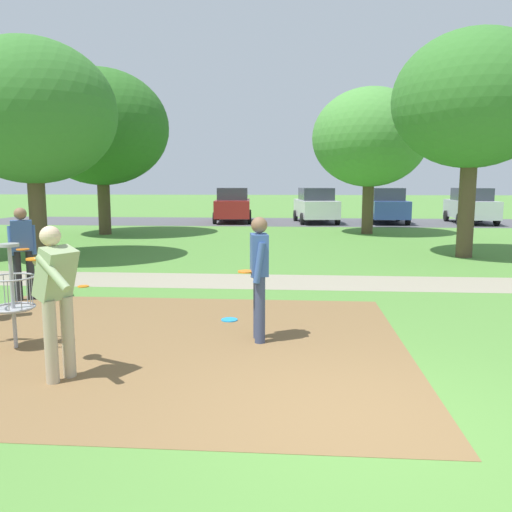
% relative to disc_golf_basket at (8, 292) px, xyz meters
% --- Properties ---
extents(ground_plane, '(160.00, 160.00, 0.00)m').
position_rel_disc_golf_basket_xyz_m(ground_plane, '(4.32, -1.85, -0.75)').
color(ground_plane, '#518438').
extents(dirt_tee_pad, '(6.63, 5.42, 0.01)m').
position_rel_disc_golf_basket_xyz_m(dirt_tee_pad, '(1.88, 0.29, -0.75)').
color(dirt_tee_pad, brown).
rests_on(dirt_tee_pad, ground).
extents(disc_golf_basket, '(0.98, 0.58, 1.39)m').
position_rel_disc_golf_basket_xyz_m(disc_golf_basket, '(0.00, 0.00, 0.00)').
color(disc_golf_basket, '#9E9EA3').
rests_on(disc_golf_basket, ground).
extents(player_foreground_watching, '(0.43, 0.49, 1.71)m').
position_rel_disc_golf_basket_xyz_m(player_foreground_watching, '(3.24, 0.56, 0.21)').
color(player_foreground_watching, '#384260').
rests_on(player_foreground_watching, ground).
extents(player_throwing, '(0.49, 0.45, 1.71)m').
position_rel_disc_golf_basket_xyz_m(player_throwing, '(-1.25, 2.67, 0.21)').
color(player_throwing, '#232328').
rests_on(player_throwing, ground).
extents(player_waiting_right, '(0.86, 0.91, 1.71)m').
position_rel_disc_golf_basket_xyz_m(player_waiting_right, '(1.14, -1.02, 0.23)').
color(player_waiting_right, tan).
rests_on(player_waiting_right, ground).
extents(frisbee_near_basket, '(0.23, 0.23, 0.02)m').
position_rel_disc_golf_basket_xyz_m(frisbee_near_basket, '(-0.68, 3.92, -0.74)').
color(frisbee_near_basket, orange).
rests_on(frisbee_near_basket, ground).
extents(frisbee_by_tee, '(0.26, 0.26, 0.02)m').
position_rel_disc_golf_basket_xyz_m(frisbee_by_tee, '(2.70, 1.54, -0.74)').
color(frisbee_by_tee, '#1E93DB').
rests_on(frisbee_by_tee, ground).
extents(tree_near_left, '(5.46, 5.46, 6.66)m').
position_rel_disc_golf_basket_xyz_m(tree_near_left, '(-4.15, 14.47, 3.58)').
color(tree_near_left, brown).
rests_on(tree_near_left, ground).
extents(tree_mid_left, '(4.55, 4.55, 5.98)m').
position_rel_disc_golf_basket_xyz_m(tree_mid_left, '(-3.43, 7.54, 3.28)').
color(tree_mid_left, brown).
rests_on(tree_mid_left, ground).
extents(tree_mid_center, '(4.72, 4.72, 5.97)m').
position_rel_disc_golf_basket_xyz_m(tree_mid_center, '(6.76, 15.53, 3.19)').
color(tree_mid_center, brown).
rests_on(tree_mid_center, ground).
extents(tree_mid_right, '(4.44, 4.44, 6.33)m').
position_rel_disc_golf_basket_xyz_m(tree_mid_right, '(8.63, 8.91, 3.66)').
color(tree_mid_right, brown).
rests_on(tree_mid_right, ground).
extents(parking_lot_strip, '(36.00, 6.00, 0.01)m').
position_rel_disc_golf_basket_xyz_m(parking_lot_strip, '(4.32, 21.62, -0.75)').
color(parking_lot_strip, '#4C4C51').
rests_on(parking_lot_strip, ground).
extents(parked_car_leftmost, '(2.25, 4.34, 1.84)m').
position_rel_disc_golf_basket_xyz_m(parked_car_leftmost, '(0.38, 21.32, 0.17)').
color(parked_car_leftmost, maroon).
rests_on(parked_car_leftmost, ground).
extents(parked_car_center_left, '(2.39, 4.40, 1.84)m').
position_rel_disc_golf_basket_xyz_m(parked_car_center_left, '(4.82, 21.21, 0.17)').
color(parked_car_center_left, silver).
rests_on(parked_car_center_left, ground).
extents(parked_car_center_right, '(1.99, 4.21, 1.84)m').
position_rel_disc_golf_basket_xyz_m(parked_car_center_right, '(8.52, 21.41, 0.17)').
color(parked_car_center_right, '#2D4784').
rests_on(parked_car_center_right, ground).
extents(parked_car_rightmost, '(2.10, 4.27, 1.84)m').
position_rel_disc_golf_basket_xyz_m(parked_car_rightmost, '(12.89, 21.35, 0.17)').
color(parked_car_rightmost, '#B2B7BC').
rests_on(parked_car_rightmost, ground).
extents(gravel_path, '(40.00, 1.70, 0.00)m').
position_rel_disc_golf_basket_xyz_m(gravel_path, '(4.32, 4.78, -0.75)').
color(gravel_path, gray).
rests_on(gravel_path, ground).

